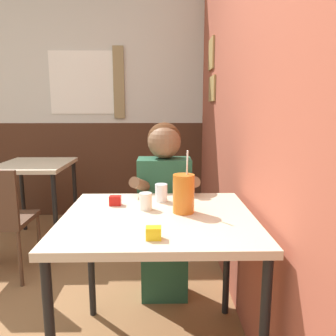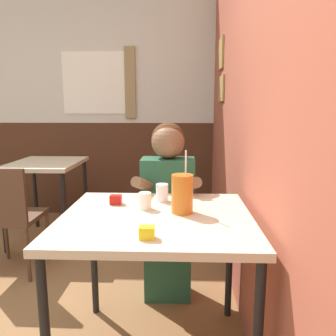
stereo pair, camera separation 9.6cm
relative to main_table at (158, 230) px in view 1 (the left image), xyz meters
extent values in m
cube|color=#9E4C38|center=(0.52, 1.00, 0.66)|extent=(0.06, 4.62, 2.70)
cube|color=olive|center=(0.48, 1.66, 1.07)|extent=(0.02, 0.26, 0.28)
cube|color=olive|center=(0.48, 1.57, 0.75)|extent=(0.02, 0.31, 0.22)
cube|color=silver|center=(-0.74, 2.34, 1.21)|extent=(5.47, 0.06, 1.60)
cube|color=#472819|center=(-0.74, 2.34, -0.14)|extent=(5.47, 0.06, 1.10)
cube|color=white|center=(-0.88, 2.30, 0.86)|extent=(0.71, 0.01, 0.69)
cube|color=#937F56|center=(-0.46, 2.29, 0.86)|extent=(0.12, 0.02, 0.79)
cube|color=beige|center=(0.00, 0.00, 0.06)|extent=(0.91, 0.81, 0.04)
cylinder|color=black|center=(-0.42, 0.36, -0.33)|extent=(0.04, 0.04, 0.73)
cylinder|color=black|center=(0.42, 0.36, -0.33)|extent=(0.04, 0.04, 0.73)
cube|color=beige|center=(-1.16, 1.51, 0.06)|extent=(0.62, 0.73, 0.04)
cylinder|color=black|center=(-0.89, 1.19, -0.33)|extent=(0.04, 0.04, 0.73)
cylinder|color=black|center=(-1.44, 1.84, -0.33)|extent=(0.04, 0.04, 0.73)
cylinder|color=black|center=(-0.89, 1.84, -0.33)|extent=(0.04, 0.04, 0.73)
cube|color=#4C3323|center=(-1.18, 0.89, -0.25)|extent=(0.40, 0.40, 0.04)
cylinder|color=#4C3323|center=(-1.00, 1.07, -0.48)|extent=(0.03, 0.03, 0.42)
cylinder|color=#4C3323|center=(-1.00, 0.71, -0.48)|extent=(0.03, 0.03, 0.42)
cube|color=#235138|center=(0.03, 0.56, -0.47)|extent=(0.31, 0.20, 0.46)
cube|color=#235138|center=(0.03, 0.56, 0.01)|extent=(0.34, 0.20, 0.50)
sphere|color=#472814|center=(0.03, 0.59, 0.38)|extent=(0.21, 0.21, 0.21)
sphere|color=brown|center=(0.03, 0.56, 0.37)|extent=(0.21, 0.21, 0.21)
cylinder|color=brown|center=(-0.10, 0.42, 0.12)|extent=(0.14, 0.27, 0.15)
cylinder|color=brown|center=(0.17, 0.42, 0.12)|extent=(0.14, 0.27, 0.15)
cylinder|color=#C6661E|center=(0.12, 0.04, 0.17)|extent=(0.11, 0.11, 0.19)
cylinder|color=white|center=(0.14, 0.04, 0.32)|extent=(0.01, 0.04, 0.14)
cylinder|color=silver|center=(0.01, 0.24, 0.12)|extent=(0.07, 0.07, 0.10)
cylinder|color=silver|center=(-0.06, 0.09, 0.12)|extent=(0.06, 0.06, 0.09)
cube|color=#B7140F|center=(-0.23, 0.17, 0.10)|extent=(0.06, 0.04, 0.05)
cube|color=yellow|center=(-0.02, -0.29, 0.10)|extent=(0.06, 0.04, 0.05)
camera|label=1|loc=(0.02, -1.50, 0.58)|focal=35.00mm
camera|label=2|loc=(0.11, -1.49, 0.58)|focal=35.00mm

